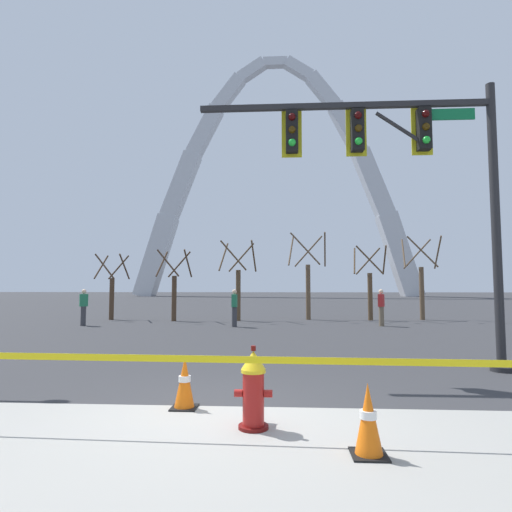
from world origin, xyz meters
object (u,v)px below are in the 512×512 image
(traffic_cone_mid_sidewalk, at_px, (368,420))
(traffic_signal_gantry, at_px, (408,165))
(pedestrian_walking_right, at_px, (381,307))
(fire_hydrant, at_px, (253,389))
(traffic_cone_by_hydrant, at_px, (185,383))
(pedestrian_standing_center, at_px, (84,307))
(pedestrian_walking_left, at_px, (234,308))
(monument_arch, at_px, (276,189))

(traffic_cone_mid_sidewalk, relative_size, traffic_signal_gantry, 0.11)
(pedestrian_walking_right, bearing_deg, fire_hydrant, -109.36)
(traffic_cone_by_hydrant, distance_m, pedestrian_walking_right, 13.85)
(traffic_cone_by_hydrant, relative_size, pedestrian_standing_center, 0.46)
(fire_hydrant, distance_m, pedestrian_walking_right, 14.19)
(pedestrian_walking_left, bearing_deg, monument_arch, 88.76)
(traffic_signal_gantry, distance_m, pedestrian_standing_center, 14.95)
(monument_arch, relative_size, pedestrian_walking_right, 31.55)
(traffic_cone_mid_sidewalk, bearing_deg, pedestrian_walking_left, 101.93)
(traffic_cone_mid_sidewalk, distance_m, pedestrian_standing_center, 16.58)
(traffic_cone_mid_sidewalk, distance_m, traffic_signal_gantry, 6.21)
(monument_arch, height_order, pedestrian_walking_right, monument_arch)
(traffic_cone_mid_sidewalk, height_order, pedestrian_walking_left, pedestrian_walking_left)
(traffic_cone_mid_sidewalk, relative_size, pedestrian_walking_left, 0.46)
(pedestrian_standing_center, bearing_deg, monument_arch, 81.93)
(traffic_cone_by_hydrant, bearing_deg, pedestrian_walking_right, 65.59)
(pedestrian_walking_left, bearing_deg, pedestrian_standing_center, 178.66)
(pedestrian_walking_left, relative_size, pedestrian_walking_right, 1.00)
(pedestrian_standing_center, bearing_deg, traffic_signal_gantry, -38.81)
(traffic_signal_gantry, height_order, pedestrian_walking_right, traffic_signal_gantry)
(traffic_signal_gantry, xyz_separation_m, pedestrian_standing_center, (-11.34, 9.12, -3.45))
(traffic_cone_mid_sidewalk, bearing_deg, pedestrian_standing_center, 124.99)
(fire_hydrant, relative_size, pedestrian_standing_center, 0.62)
(traffic_signal_gantry, xyz_separation_m, pedestrian_walking_right, (1.65, 9.67, -3.45))
(fire_hydrant, bearing_deg, traffic_cone_by_hydrant, 142.84)
(traffic_cone_by_hydrant, height_order, traffic_signal_gantry, traffic_signal_gantry)
(traffic_cone_by_hydrant, height_order, pedestrian_walking_left, pedestrian_walking_left)
(fire_hydrant, bearing_deg, pedestrian_walking_left, 97.29)
(traffic_cone_by_hydrant, bearing_deg, monument_arch, 89.49)
(traffic_cone_by_hydrant, distance_m, traffic_cone_mid_sidewalk, 2.70)
(traffic_cone_by_hydrant, distance_m, pedestrian_standing_center, 14.09)
(fire_hydrant, xyz_separation_m, traffic_cone_by_hydrant, (-1.02, 0.77, -0.11))
(traffic_cone_mid_sidewalk, relative_size, pedestrian_standing_center, 0.46)
(traffic_cone_by_hydrant, relative_size, monument_arch, 0.01)
(traffic_signal_gantry, xyz_separation_m, monument_arch, (-3.47, 64.57, 14.83))
(traffic_signal_gantry, bearing_deg, traffic_cone_by_hydrant, -144.17)
(monument_arch, relative_size, pedestrian_walking_left, 31.55)
(traffic_cone_by_hydrant, distance_m, pedestrian_walking_left, 11.92)
(pedestrian_walking_left, bearing_deg, traffic_cone_by_hydrant, -87.10)
(traffic_cone_mid_sidewalk, distance_m, monument_arch, 71.55)
(traffic_cone_mid_sidewalk, distance_m, pedestrian_walking_right, 14.56)
(traffic_cone_by_hydrant, distance_m, traffic_signal_gantry, 6.36)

